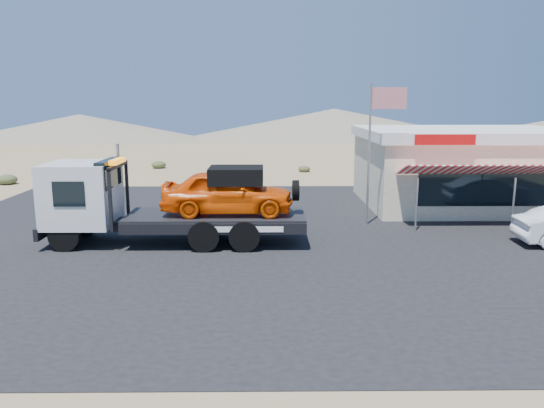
{
  "coord_description": "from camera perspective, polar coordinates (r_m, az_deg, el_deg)",
  "views": [
    {
      "loc": [
        0.32,
        -17.98,
        5.32
      ],
      "look_at": [
        0.53,
        1.54,
        1.5
      ],
      "focal_mm": 35.0,
      "sensor_mm": 36.0,
      "label": 1
    }
  ],
  "objects": [
    {
      "name": "tow_truck",
      "position": [
        20.18,
        -11.06,
        0.57
      ],
      "size": [
        9.53,
        2.83,
        3.19
      ],
      "color": "black",
      "rests_on": "asphalt_lot"
    },
    {
      "name": "desert_scrub",
      "position": [
        32.96,
        -25.36,
        1.2
      ],
      "size": [
        25.8,
        34.22,
        0.68
      ],
      "color": "#374726",
      "rests_on": "ground"
    },
    {
      "name": "asphalt_lot",
      "position": [
        21.71,
        3.83,
        -3.11
      ],
      "size": [
        32.0,
        24.0,
        0.02
      ],
      "primitive_type": "cube",
      "color": "black",
      "rests_on": "ground"
    },
    {
      "name": "ground",
      "position": [
        18.75,
        -1.59,
        -5.41
      ],
      "size": [
        120.0,
        120.0,
        0.0
      ],
      "primitive_type": "plane",
      "color": "olive",
      "rests_on": "ground"
    },
    {
      "name": "jerky_store",
      "position": [
        29.0,
        19.97,
        3.81
      ],
      "size": [
        10.4,
        9.97,
        3.9
      ],
      "color": "#C6B895",
      "rests_on": "asphalt_lot"
    },
    {
      "name": "flagpole",
      "position": [
        23.0,
        11.02,
        6.99
      ],
      "size": [
        1.55,
        0.1,
        6.0
      ],
      "color": "#99999E",
      "rests_on": "asphalt_lot"
    },
    {
      "name": "distant_hills",
      "position": [
        73.89,
        -8.57,
        8.28
      ],
      "size": [
        126.0,
        48.0,
        4.2
      ],
      "color": "#726B59",
      "rests_on": "ground"
    }
  ]
}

